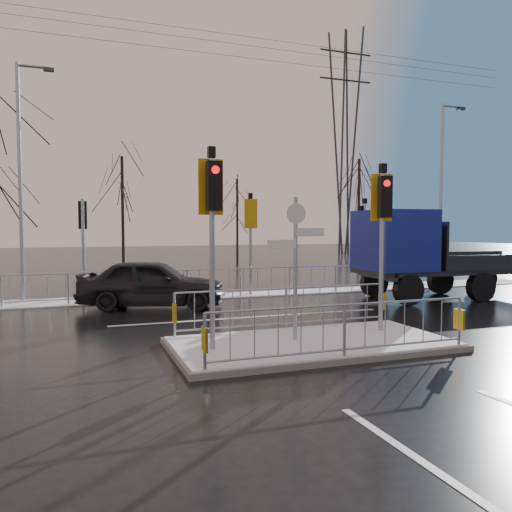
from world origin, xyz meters
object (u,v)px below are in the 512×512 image
object	(u,v)px
traffic_island	(311,329)
flatbed_truck	(417,252)
car_far_lane	(153,283)
street_lamp_left	(22,172)
street_lamp_right	(442,186)

from	to	relation	value
traffic_island	flatbed_truck	distance (m)	8.51
traffic_island	flatbed_truck	size ratio (longest dim) A/B	0.86
traffic_island	flatbed_truck	xyz separation A→B (m)	(6.68, 5.11, 1.29)
car_far_lane	street_lamp_left	world-z (taller)	street_lamp_left
traffic_island	street_lamp_right	size ratio (longest dim) A/B	0.75
flatbed_truck	street_lamp_left	xyz separation A→B (m)	(-13.10, 4.38, 2.81)
car_far_lane	flatbed_truck	distance (m)	9.27
traffic_island	street_lamp_left	bearing A→B (deg)	124.07
flatbed_truck	street_lamp_left	size ratio (longest dim) A/B	0.85
street_lamp_right	car_far_lane	bearing A→B (deg)	-171.29
flatbed_truck	car_far_lane	bearing A→B (deg)	171.34
traffic_island	street_lamp_left	xyz separation A→B (m)	(-6.42, 9.49, 4.10)
car_far_lane	street_lamp_right	world-z (taller)	street_lamp_right
car_far_lane	flatbed_truck	world-z (taller)	flatbed_truck
flatbed_truck	street_lamp_right	world-z (taller)	street_lamp_right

